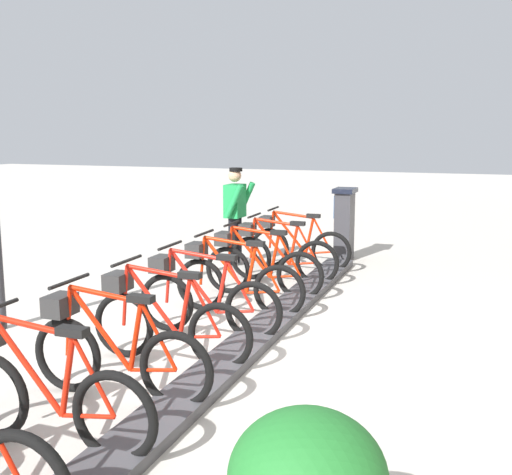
{
  "coord_description": "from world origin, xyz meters",
  "views": [
    {
      "loc": [
        -2.25,
        5.78,
        2.25
      ],
      "look_at": [
        0.5,
        -1.62,
        0.9
      ],
      "focal_mm": 43.28,
      "sensor_mm": 36.0,
      "label": 1
    }
  ],
  "objects_px": {
    "bike_docked_5": "(164,321)",
    "bike_docked_7": "(41,392)",
    "bike_docked_4": "(203,298)",
    "worker_near_rack": "(236,212)",
    "bike_docked_6": "(112,351)",
    "bike_docked_3": "(233,280)",
    "bike_docked_0": "(296,244)",
    "bike_docked_1": "(279,254)",
    "bike_docked_2": "(258,266)",
    "payment_kiosk": "(344,223)"
  },
  "relations": [
    {
      "from": "bike_docked_0",
      "to": "worker_near_rack",
      "type": "distance_m",
      "value": 1.18
    },
    {
      "from": "bike_docked_1",
      "to": "bike_docked_7",
      "type": "distance_m",
      "value": 5.38
    },
    {
      "from": "bike_docked_1",
      "to": "bike_docked_6",
      "type": "xyz_separation_m",
      "value": [
        0.0,
        4.48,
        0.0
      ]
    },
    {
      "from": "bike_docked_2",
      "to": "bike_docked_6",
      "type": "bearing_deg",
      "value": 90.0
    },
    {
      "from": "payment_kiosk",
      "to": "bike_docked_7",
      "type": "height_order",
      "value": "payment_kiosk"
    },
    {
      "from": "bike_docked_3",
      "to": "bike_docked_4",
      "type": "relative_size",
      "value": 1.0
    },
    {
      "from": "payment_kiosk",
      "to": "bike_docked_0",
      "type": "relative_size",
      "value": 0.74
    },
    {
      "from": "bike_docked_2",
      "to": "worker_near_rack",
      "type": "relative_size",
      "value": 1.04
    },
    {
      "from": "bike_docked_1",
      "to": "bike_docked_3",
      "type": "bearing_deg",
      "value": 90.0
    },
    {
      "from": "payment_kiosk",
      "to": "bike_docked_3",
      "type": "distance_m",
      "value": 3.82
    },
    {
      "from": "payment_kiosk",
      "to": "bike_docked_6",
      "type": "height_order",
      "value": "payment_kiosk"
    },
    {
      "from": "bike_docked_0",
      "to": "bike_docked_1",
      "type": "xyz_separation_m",
      "value": [
        0.0,
        0.9,
        0.0
      ]
    },
    {
      "from": "bike_docked_1",
      "to": "bike_docked_2",
      "type": "bearing_deg",
      "value": 90.0
    },
    {
      "from": "bike_docked_5",
      "to": "bike_docked_7",
      "type": "height_order",
      "value": "same"
    },
    {
      "from": "bike_docked_2",
      "to": "bike_docked_6",
      "type": "height_order",
      "value": "same"
    },
    {
      "from": "bike_docked_5",
      "to": "worker_near_rack",
      "type": "xyz_separation_m",
      "value": [
        1.08,
        -4.51,
        0.48
      ]
    },
    {
      "from": "bike_docked_4",
      "to": "bike_docked_5",
      "type": "bearing_deg",
      "value": 90.0
    },
    {
      "from": "bike_docked_3",
      "to": "bike_docked_5",
      "type": "height_order",
      "value": "same"
    },
    {
      "from": "payment_kiosk",
      "to": "worker_near_rack",
      "type": "xyz_separation_m",
      "value": [
        1.65,
        1.05,
        0.24
      ]
    },
    {
      "from": "bike_docked_1",
      "to": "bike_docked_5",
      "type": "xyz_separation_m",
      "value": [
        0.0,
        3.58,
        0.0
      ]
    },
    {
      "from": "bike_docked_2",
      "to": "worker_near_rack",
      "type": "xyz_separation_m",
      "value": [
        1.08,
        -1.82,
        0.48
      ]
    },
    {
      "from": "bike_docked_0",
      "to": "bike_docked_7",
      "type": "distance_m",
      "value": 6.27
    },
    {
      "from": "bike_docked_0",
      "to": "bike_docked_6",
      "type": "bearing_deg",
      "value": 90.0
    },
    {
      "from": "bike_docked_1",
      "to": "bike_docked_7",
      "type": "relative_size",
      "value": 1.0
    },
    {
      "from": "bike_docked_1",
      "to": "bike_docked_6",
      "type": "height_order",
      "value": "same"
    },
    {
      "from": "payment_kiosk",
      "to": "bike_docked_5",
      "type": "xyz_separation_m",
      "value": [
        0.57,
        5.56,
        -0.24
      ]
    },
    {
      "from": "bike_docked_4",
      "to": "bike_docked_7",
      "type": "height_order",
      "value": "same"
    },
    {
      "from": "bike_docked_4",
      "to": "bike_docked_5",
      "type": "xyz_separation_m",
      "value": [
        0.0,
        0.9,
        0.0
      ]
    },
    {
      "from": "bike_docked_5",
      "to": "worker_near_rack",
      "type": "bearing_deg",
      "value": -76.51
    },
    {
      "from": "bike_docked_4",
      "to": "worker_near_rack",
      "type": "bearing_deg",
      "value": -73.34
    },
    {
      "from": "bike_docked_7",
      "to": "payment_kiosk",
      "type": "bearing_deg",
      "value": -94.45
    },
    {
      "from": "bike_docked_4",
      "to": "bike_docked_5",
      "type": "relative_size",
      "value": 1.0
    },
    {
      "from": "payment_kiosk",
      "to": "bike_docked_0",
      "type": "bearing_deg",
      "value": 62.1
    },
    {
      "from": "bike_docked_1",
      "to": "bike_docked_4",
      "type": "xyz_separation_m",
      "value": [
        0.0,
        2.69,
        0.0
      ]
    },
    {
      "from": "bike_docked_0",
      "to": "bike_docked_5",
      "type": "xyz_separation_m",
      "value": [
        0.0,
        4.48,
        0.0
      ]
    },
    {
      "from": "bike_docked_2",
      "to": "bike_docked_5",
      "type": "bearing_deg",
      "value": 90.0
    },
    {
      "from": "bike_docked_2",
      "to": "bike_docked_1",
      "type": "bearing_deg",
      "value": -90.0
    },
    {
      "from": "bike_docked_4",
      "to": "bike_docked_6",
      "type": "relative_size",
      "value": 1.0
    },
    {
      "from": "bike_docked_0",
      "to": "bike_docked_3",
      "type": "distance_m",
      "value": 2.69
    },
    {
      "from": "bike_docked_6",
      "to": "bike_docked_7",
      "type": "bearing_deg",
      "value": 90.0
    },
    {
      "from": "bike_docked_0",
      "to": "bike_docked_2",
      "type": "height_order",
      "value": "same"
    },
    {
      "from": "payment_kiosk",
      "to": "bike_docked_7",
      "type": "bearing_deg",
      "value": 85.55
    },
    {
      "from": "bike_docked_3",
      "to": "bike_docked_0",
      "type": "bearing_deg",
      "value": -90.0
    },
    {
      "from": "bike_docked_3",
      "to": "bike_docked_4",
      "type": "bearing_deg",
      "value": 90.0
    },
    {
      "from": "bike_docked_4",
      "to": "bike_docked_0",
      "type": "bearing_deg",
      "value": -90.0
    },
    {
      "from": "bike_docked_1",
      "to": "bike_docked_0",
      "type": "bearing_deg",
      "value": -90.0
    },
    {
      "from": "bike_docked_0",
      "to": "bike_docked_6",
      "type": "relative_size",
      "value": 1.0
    },
    {
      "from": "payment_kiosk",
      "to": "bike_docked_3",
      "type": "xyz_separation_m",
      "value": [
        0.57,
        3.77,
        -0.24
      ]
    },
    {
      "from": "bike_docked_3",
      "to": "bike_docked_5",
      "type": "bearing_deg",
      "value": 90.0
    },
    {
      "from": "bike_docked_1",
      "to": "bike_docked_7",
      "type": "xyz_separation_m",
      "value": [
        0.0,
        5.38,
        0.0
      ]
    }
  ]
}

